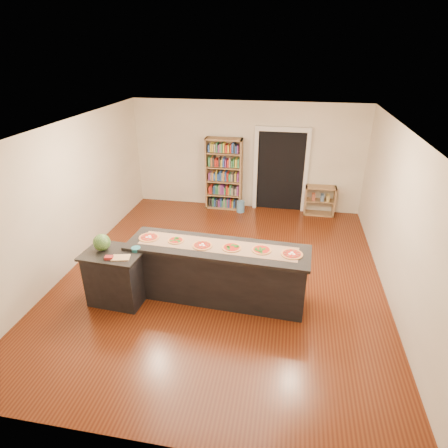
% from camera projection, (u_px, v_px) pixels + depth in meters
% --- Properties ---
extents(room, '(6.00, 7.00, 2.80)m').
position_uv_depth(room, '(222.00, 209.00, 6.67)').
color(room, beige).
rests_on(room, ground).
extents(doorway, '(1.40, 0.09, 2.21)m').
position_uv_depth(doorway, '(281.00, 166.00, 9.67)').
color(doorway, black).
rests_on(doorway, room).
extents(kitchen_island, '(3.07, 0.83, 1.01)m').
position_uv_depth(kitchen_island, '(217.00, 272.00, 6.43)').
color(kitchen_island, black).
rests_on(kitchen_island, ground).
extents(side_counter, '(0.97, 0.71, 0.96)m').
position_uv_depth(side_counter, '(116.00, 276.00, 6.35)').
color(side_counter, black).
rests_on(side_counter, ground).
extents(bookshelf, '(0.95, 0.34, 1.90)m').
position_uv_depth(bookshelf, '(224.00, 174.00, 9.86)').
color(bookshelf, '#98734A').
rests_on(bookshelf, ground).
extents(low_shelf, '(0.77, 0.33, 0.77)m').
position_uv_depth(low_shelf, '(320.00, 201.00, 9.70)').
color(low_shelf, '#98734A').
rests_on(low_shelf, ground).
extents(waste_bin, '(0.21, 0.21, 0.30)m').
position_uv_depth(waste_bin, '(241.00, 206.00, 9.94)').
color(waste_bin, '#5187B5').
rests_on(waste_bin, ground).
extents(kraft_paper, '(2.69, 0.62, 0.00)m').
position_uv_depth(kraft_paper, '(218.00, 246.00, 6.23)').
color(kraft_paper, '#8D6648').
rests_on(kraft_paper, kitchen_island).
extents(watermelon, '(0.28, 0.28, 0.28)m').
position_uv_depth(watermelon, '(102.00, 242.00, 6.16)').
color(watermelon, '#144214').
rests_on(watermelon, side_counter).
extents(cutting_board, '(0.32, 0.24, 0.02)m').
position_uv_depth(cutting_board, '(121.00, 258.00, 5.97)').
color(cutting_board, tan).
rests_on(cutting_board, side_counter).
extents(package_red, '(0.14, 0.12, 0.05)m').
position_uv_depth(package_red, '(109.00, 258.00, 5.95)').
color(package_red, maroon).
rests_on(package_red, side_counter).
extents(package_teal, '(0.15, 0.15, 0.06)m').
position_uv_depth(package_teal, '(136.00, 249.00, 6.18)').
color(package_teal, '#195966').
rests_on(package_teal, side_counter).
extents(pizza_a, '(0.35, 0.35, 0.02)m').
position_uv_depth(pizza_a, '(149.00, 237.00, 6.48)').
color(pizza_a, '#B27F44').
rests_on(pizza_a, kitchen_island).
extents(pizza_b, '(0.29, 0.29, 0.02)m').
position_uv_depth(pizza_b, '(176.00, 240.00, 6.38)').
color(pizza_b, '#B27F44').
rests_on(pizza_b, kitchen_island).
extents(pizza_c, '(0.33, 0.33, 0.02)m').
position_uv_depth(pizza_c, '(202.00, 245.00, 6.22)').
color(pizza_c, '#B27F44').
rests_on(pizza_c, kitchen_island).
extents(pizza_d, '(0.31, 0.31, 0.02)m').
position_uv_depth(pizza_d, '(232.00, 248.00, 6.15)').
color(pizza_d, '#B27F44').
rests_on(pizza_d, kitchen_island).
extents(pizza_e, '(0.31, 0.31, 0.02)m').
position_uv_depth(pizza_e, '(262.00, 250.00, 6.08)').
color(pizza_e, '#B27F44').
rests_on(pizza_e, kitchen_island).
extents(pizza_f, '(0.35, 0.35, 0.02)m').
position_uv_depth(pizza_f, '(292.00, 254.00, 5.96)').
color(pizza_f, '#B27F44').
rests_on(pizza_f, kitchen_island).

